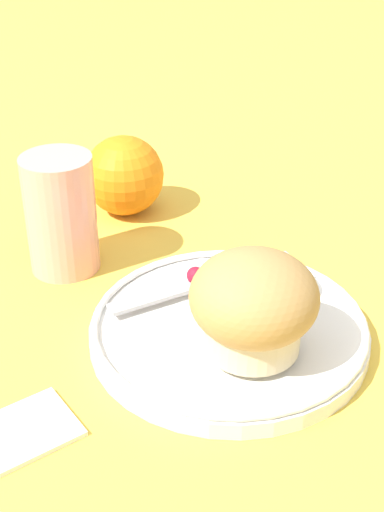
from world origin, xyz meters
TOP-DOWN VIEW (x-y plane):
  - ground_plane at (0.00, 0.00)m, footprint 3.00×3.00m
  - plate at (0.00, -0.02)m, footprint 0.23×0.23m
  - muffin at (-0.01, -0.06)m, footprint 0.10×0.10m
  - cream_ramekin at (0.06, -0.01)m, footprint 0.05×0.05m
  - berry_pair at (0.02, 0.04)m, footprint 0.03×0.02m
  - butter_knife at (0.02, 0.03)m, footprint 0.18×0.04m
  - orange_fruit at (0.05, 0.22)m, footprint 0.09×0.09m
  - juice_glass at (-0.06, 0.16)m, footprint 0.07×0.07m
  - folded_napkin at (-0.20, -0.02)m, footprint 0.10×0.06m

SIDE VIEW (x-z plane):
  - ground_plane at x=0.00m, z-range 0.00..0.00m
  - folded_napkin at x=-0.20m, z-range 0.00..0.01m
  - plate at x=0.00m, z-range 0.00..0.02m
  - butter_knife at x=0.02m, z-range 0.02..0.02m
  - berry_pair at x=0.02m, z-range 0.02..0.04m
  - cream_ramekin at x=0.06m, z-range 0.02..0.04m
  - orange_fruit at x=0.05m, z-range 0.00..0.09m
  - juice_glass at x=-0.06m, z-range 0.00..0.11m
  - muffin at x=-0.01m, z-range 0.02..0.10m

